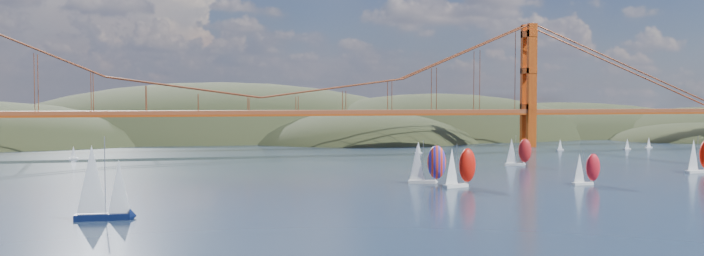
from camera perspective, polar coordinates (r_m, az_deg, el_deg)
name	(u,v)px	position (r m, az deg, el deg)	size (l,w,h in m)	color
ground	(381,237)	(107.57, 2.45, -9.00)	(1200.00, 1200.00, 0.00)	black
headlands	(323,159)	(388.27, -2.44, -2.59)	(725.00, 225.00, 96.00)	black
bridge	(256,72)	(282.92, -7.96, 4.59)	(552.00, 12.00, 55.00)	brown
sloop_navy	(100,183)	(128.72, -20.21, -4.33)	(9.53, 5.47, 14.73)	black
racer_0	(459,167)	(167.85, 8.91, -3.18)	(9.52, 5.79, 10.65)	silver
racer_1	(586,168)	(180.16, 18.87, -3.18)	(7.70, 3.23, 8.78)	silver
racer_2	(700,155)	(221.97, 26.94, -2.02)	(9.65, 4.26, 10.95)	white
racer_3	(518,151)	(227.00, 13.62, -1.88)	(8.65, 4.39, 9.72)	silver
racer_rwb	(426,163)	(174.36, 6.20, -2.92)	(9.75, 5.76, 10.93)	silver
distant_boat_3	(73,153)	(262.37, -22.14, -1.90)	(3.00, 2.00, 4.70)	silver
distant_boat_4	(560,145)	(298.70, 16.92, -1.33)	(3.00, 2.00, 4.70)	silver
distant_boat_5	(627,144)	(313.91, 21.91, -1.22)	(3.00, 2.00, 4.70)	silver
distant_boat_6	(649,142)	(327.43, 23.44, -1.11)	(3.00, 2.00, 4.70)	silver
distant_boat_8	(418,147)	(270.54, 5.54, -1.61)	(3.00, 2.00, 4.70)	silver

